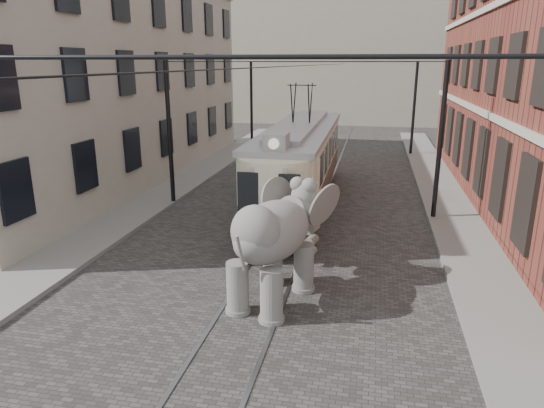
# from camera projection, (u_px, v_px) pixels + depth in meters

# --- Properties ---
(ground) EXTENTS (120.00, 120.00, 0.00)m
(ground) POSITION_uv_depth(u_px,v_px,m) (271.00, 270.00, 14.40)
(ground) COLOR #43413E
(tram_rails) EXTENTS (1.54, 80.00, 0.02)m
(tram_rails) POSITION_uv_depth(u_px,v_px,m) (271.00, 270.00, 14.39)
(tram_rails) COLOR slate
(tram_rails) RESTS_ON ground
(sidewalk_right) EXTENTS (2.00, 60.00, 0.15)m
(sidewalk_right) POSITION_uv_depth(u_px,v_px,m) (487.00, 286.00, 13.20)
(sidewalk_right) COLOR slate
(sidewalk_right) RESTS_ON ground
(sidewalk_left) EXTENTS (2.00, 60.00, 0.15)m
(sidewalk_left) POSITION_uv_depth(u_px,v_px,m) (74.00, 251.00, 15.65)
(sidewalk_left) COLOR slate
(sidewalk_left) RESTS_ON ground
(stucco_building) EXTENTS (7.00, 24.00, 10.00)m
(stucco_building) POSITION_uv_depth(u_px,v_px,m) (99.00, 81.00, 24.55)
(stucco_building) COLOR gray
(stucco_building) RESTS_ON ground
(distant_block) EXTENTS (28.00, 10.00, 14.00)m
(distant_block) POSITION_uv_depth(u_px,v_px,m) (351.00, 51.00, 50.02)
(distant_block) COLOR gray
(distant_block) RESTS_ON ground
(catenary) EXTENTS (11.00, 30.20, 6.00)m
(catenary) POSITION_uv_depth(u_px,v_px,m) (293.00, 143.00, 18.29)
(catenary) COLOR black
(catenary) RESTS_ON ground
(tram) EXTENTS (2.79, 12.78, 5.06)m
(tram) POSITION_uv_depth(u_px,v_px,m) (301.00, 145.00, 20.86)
(tram) COLOR beige
(tram) RESTS_ON ground
(elephant) EXTENTS (3.83, 5.30, 2.91)m
(elephant) POSITION_uv_depth(u_px,v_px,m) (272.00, 248.00, 12.17)
(elephant) COLOR slate
(elephant) RESTS_ON ground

